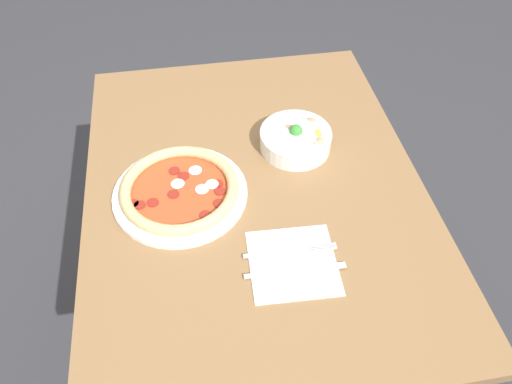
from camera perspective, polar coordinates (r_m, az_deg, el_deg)
ground_plane at (r=1.81m, az=-0.11°, el=-16.11°), size 8.00×8.00×0.00m
dining_table at (r=1.27m, az=-0.15°, el=-3.26°), size 1.04×0.78×0.77m
pizza at (r=1.15m, az=-8.68°, el=0.19°), size 0.31×0.31×0.04m
bowl at (r=1.25m, az=4.60°, el=6.17°), size 0.18×0.18×0.07m
napkin at (r=1.03m, az=4.23°, el=-8.05°), size 0.19×0.19×0.00m
fork at (r=1.04m, az=3.81°, el=-6.76°), size 0.02×0.20×0.00m
knife at (r=1.02m, az=4.00°, el=-9.02°), size 0.02×0.21×0.01m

